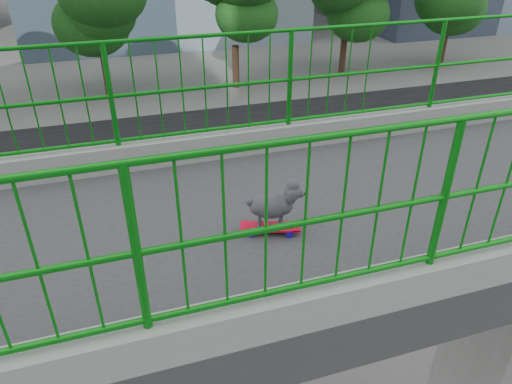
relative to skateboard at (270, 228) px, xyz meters
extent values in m
cube|color=black|center=(-13.29, -5.18, -7.04)|extent=(18.00, 90.00, 0.02)
cube|color=slate|center=(-0.29, 3.82, -3.80)|extent=(1.20, 1.20, 6.50)
cylinder|color=black|center=(-26.49, -1.18, -5.62)|extent=(0.44, 0.44, 2.87)
ellipsoid|color=#133E11|center=(-26.49, -1.18, -2.23)|extent=(4.60, 4.60, 3.91)
cylinder|color=black|center=(-25.89, 6.82, -5.72)|extent=(0.44, 0.44, 2.66)
ellipsoid|color=#133E11|center=(-25.89, 6.82, -2.69)|extent=(4.00, 4.00, 3.40)
cylinder|color=black|center=(-26.59, 14.82, -5.55)|extent=(0.44, 0.44, 3.01)
cylinder|color=black|center=(-26.19, 22.82, -5.67)|extent=(0.44, 0.44, 2.77)
ellipsoid|color=#133E11|center=(-26.19, 22.82, -2.42)|extent=(4.40, 4.40, 3.74)
cube|color=red|center=(0.00, 0.00, 0.01)|extent=(0.32, 0.56, 0.02)
cube|color=#99999E|center=(-0.06, -0.16, -0.01)|extent=(0.10, 0.06, 0.02)
cylinder|color=#1508B7|center=(-0.12, -0.14, -0.02)|extent=(0.05, 0.07, 0.06)
sphere|color=yellow|center=(-0.12, -0.14, -0.02)|extent=(0.03, 0.03, 0.03)
cylinder|color=#1508B7|center=(0.01, -0.18, -0.02)|extent=(0.05, 0.07, 0.06)
sphere|color=yellow|center=(0.01, -0.18, -0.02)|extent=(0.03, 0.03, 0.03)
cube|color=#99999E|center=(0.06, 0.16, -0.01)|extent=(0.10, 0.06, 0.02)
cylinder|color=#1508B7|center=(-0.01, 0.18, -0.02)|extent=(0.05, 0.07, 0.06)
sphere|color=yellow|center=(-0.01, 0.18, -0.02)|extent=(0.03, 0.03, 0.03)
cylinder|color=#1508B7|center=(0.12, 0.14, -0.02)|extent=(0.05, 0.07, 0.06)
sphere|color=yellow|center=(0.12, 0.14, -0.02)|extent=(0.03, 0.03, 0.03)
ellipsoid|color=#333137|center=(0.00, 0.00, 0.23)|extent=(0.31, 0.38, 0.23)
sphere|color=#333137|center=(0.06, 0.18, 0.37)|extent=(0.15, 0.15, 0.15)
sphere|color=black|center=(0.09, 0.27, 0.35)|extent=(0.03, 0.03, 0.03)
sphere|color=#333137|center=(-0.06, -0.17, 0.27)|extent=(0.08, 0.08, 0.08)
cylinder|color=#333137|center=(-0.02, 0.11, 0.09)|extent=(0.03, 0.03, 0.14)
cylinder|color=#333137|center=(0.08, 0.07, 0.09)|extent=(0.03, 0.03, 0.14)
cylinder|color=#333137|center=(-0.08, -0.07, 0.09)|extent=(0.03, 0.03, 0.14)
cylinder|color=#333137|center=(0.02, -0.11, 0.09)|extent=(0.03, 0.03, 0.14)
imported|color=silver|center=(-12.69, 3.27, -6.30)|extent=(2.48, 5.39, 1.50)
imported|color=red|center=(-6.29, 4.45, -6.28)|extent=(1.64, 4.71, 1.55)
imported|color=#9C9CA1|center=(-9.49, 3.15, -6.35)|extent=(2.35, 5.09, 1.42)
camera|label=1|loc=(3.28, -1.19, 2.38)|focal=32.99mm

